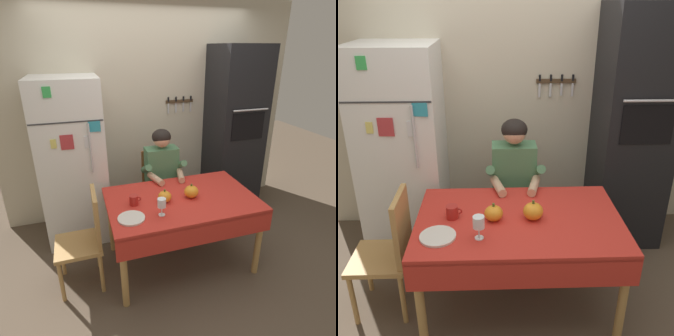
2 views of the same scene
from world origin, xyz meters
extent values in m
plane|color=brown|center=(0.00, 0.00, 0.00)|extent=(10.00, 10.00, 0.00)
cube|color=beige|center=(0.05, 1.35, 1.30)|extent=(3.70, 0.10, 2.60)
cube|color=#4C3823|center=(0.41, 1.29, 1.43)|extent=(0.36, 0.02, 0.04)
cube|color=silver|center=(0.26, 1.28, 1.35)|extent=(0.02, 0.01, 0.13)
cube|color=black|center=(0.26, 1.28, 1.46)|extent=(0.02, 0.01, 0.06)
cube|color=silver|center=(0.36, 1.28, 1.35)|extent=(0.02, 0.01, 0.12)
cube|color=black|center=(0.36, 1.28, 1.46)|extent=(0.02, 0.01, 0.06)
cube|color=silver|center=(0.46, 1.28, 1.36)|extent=(0.02, 0.01, 0.11)
cube|color=black|center=(0.46, 1.28, 1.46)|extent=(0.02, 0.01, 0.06)
cube|color=silver|center=(0.56, 1.28, 1.35)|extent=(0.02, 0.01, 0.12)
cube|color=black|center=(0.56, 1.28, 1.46)|extent=(0.02, 0.01, 0.06)
cube|color=white|center=(-0.95, 0.96, 0.90)|extent=(0.68, 0.68, 1.80)
cylinder|color=silver|center=(-0.76, 0.60, 1.15)|extent=(0.02, 0.02, 0.50)
cube|color=#333335|center=(-0.95, 0.62, 1.42)|extent=(0.67, 0.01, 0.01)
cube|color=teal|center=(-0.71, 0.61, 1.36)|extent=(0.11, 0.02, 0.10)
cube|color=#E5D666|center=(-1.09, 0.61, 1.23)|extent=(0.05, 0.01, 0.09)
cube|color=green|center=(-1.08, 0.61, 1.70)|extent=(0.07, 0.01, 0.10)
cube|color=silver|center=(-0.79, 0.61, 1.21)|extent=(0.05, 0.01, 0.12)
cube|color=#B73338|center=(-0.97, 0.61, 1.23)|extent=(0.12, 0.02, 0.14)
cube|color=black|center=(1.05, 1.00, 1.05)|extent=(0.60, 0.60, 2.10)
cube|color=black|center=(1.05, 0.70, 1.20)|extent=(0.42, 0.01, 0.32)
cylinder|color=silver|center=(1.05, 0.67, 1.40)|extent=(0.45, 0.02, 0.02)
cylinder|color=tan|center=(-0.64, -0.29, 0.35)|extent=(0.06, 0.06, 0.70)
cylinder|color=tan|center=(-0.64, 0.49, 0.35)|extent=(0.06, 0.06, 0.70)
cylinder|color=tan|center=(0.64, -0.29, 0.35)|extent=(0.06, 0.06, 0.70)
cylinder|color=tan|center=(0.64, 0.49, 0.35)|extent=(0.06, 0.06, 0.70)
cube|color=red|center=(0.00, 0.10, 0.72)|extent=(1.40, 0.90, 0.04)
cube|color=red|center=(0.00, -0.34, 0.62)|extent=(1.40, 0.01, 0.20)
cube|color=brown|center=(0.00, 0.79, 0.43)|extent=(0.40, 0.40, 0.04)
cube|color=brown|center=(0.00, 0.97, 0.69)|extent=(0.36, 0.04, 0.48)
cylinder|color=brown|center=(-0.17, 0.62, 0.21)|extent=(0.04, 0.04, 0.41)
cylinder|color=brown|center=(-0.17, 0.96, 0.21)|extent=(0.04, 0.04, 0.41)
cylinder|color=brown|center=(0.17, 0.62, 0.21)|extent=(0.04, 0.04, 0.41)
cylinder|color=brown|center=(0.17, 0.96, 0.21)|extent=(0.04, 0.04, 0.41)
cube|color=#38384C|center=(-0.10, 0.41, 0.04)|extent=(0.10, 0.22, 0.08)
cube|color=#38384C|center=(0.10, 0.41, 0.04)|extent=(0.10, 0.22, 0.08)
cylinder|color=#38384C|center=(-0.10, 0.47, 0.23)|extent=(0.09, 0.09, 0.38)
cylinder|color=#38384C|center=(0.10, 0.47, 0.23)|extent=(0.09, 0.09, 0.38)
cube|color=#38384C|center=(-0.09, 0.63, 0.50)|extent=(0.12, 0.40, 0.11)
cube|color=#38384C|center=(0.09, 0.63, 0.50)|extent=(0.12, 0.40, 0.11)
cube|color=#4C7F56|center=(0.00, 0.75, 0.79)|extent=(0.36, 0.20, 0.48)
cylinder|color=#4C7F56|center=(-0.20, 0.68, 0.83)|extent=(0.07, 0.26, 0.18)
cylinder|color=#4C7F56|center=(0.20, 0.68, 0.83)|extent=(0.07, 0.26, 0.18)
cylinder|color=#D8A884|center=(-0.14, 0.51, 0.78)|extent=(0.13, 0.27, 0.07)
cylinder|color=#D8A884|center=(0.14, 0.51, 0.78)|extent=(0.13, 0.27, 0.07)
sphere|color=#D8A884|center=(0.00, 0.73, 1.14)|extent=(0.19, 0.19, 0.19)
ellipsoid|color=black|center=(0.00, 0.74, 1.16)|extent=(0.21, 0.21, 0.17)
cube|color=tan|center=(-0.98, 0.09, 0.43)|extent=(0.40, 0.40, 0.04)
cube|color=tan|center=(-0.80, 0.09, 0.69)|extent=(0.04, 0.36, 0.48)
cylinder|color=tan|center=(-1.15, 0.26, 0.21)|extent=(0.04, 0.04, 0.41)
cylinder|color=tan|center=(-0.81, 0.26, 0.21)|extent=(0.04, 0.04, 0.41)
cylinder|color=tan|center=(-1.15, -0.08, 0.21)|extent=(0.04, 0.04, 0.41)
cylinder|color=tan|center=(-0.81, -0.08, 0.21)|extent=(0.04, 0.04, 0.41)
cylinder|color=#B2231E|center=(-0.45, 0.11, 0.79)|extent=(0.08, 0.08, 0.09)
torus|color=#B2231E|center=(-0.41, 0.11, 0.79)|extent=(0.05, 0.01, 0.05)
cylinder|color=white|center=(-0.27, -0.13, 0.74)|extent=(0.06, 0.06, 0.01)
cylinder|color=white|center=(-0.27, -0.13, 0.78)|extent=(0.01, 0.01, 0.07)
cylinder|color=white|center=(-0.27, -0.13, 0.86)|extent=(0.07, 0.07, 0.08)
ellipsoid|color=orange|center=(0.09, 0.08, 0.80)|extent=(0.14, 0.14, 0.12)
cylinder|color=#4C6023|center=(0.09, 0.08, 0.87)|extent=(0.02, 0.02, 0.02)
ellipsoid|color=orange|center=(-0.17, 0.08, 0.79)|extent=(0.13, 0.13, 0.10)
cylinder|color=#4C6023|center=(-0.17, 0.08, 0.86)|extent=(0.02, 0.02, 0.02)
cylinder|color=silver|center=(-0.53, -0.11, 0.75)|extent=(0.23, 0.23, 0.02)
camera|label=1|loc=(-0.87, -2.15, 2.06)|focal=30.70mm
camera|label=2|loc=(-0.17, -2.09, 2.10)|focal=40.03mm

